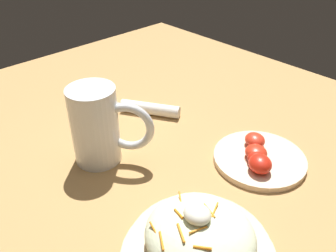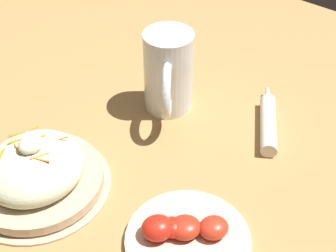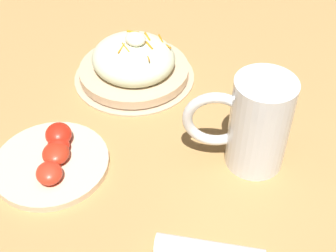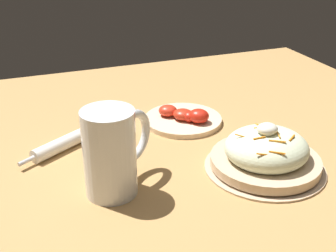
% 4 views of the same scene
% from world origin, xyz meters
% --- Properties ---
extents(ground_plane, '(1.43, 1.43, 0.00)m').
position_xyz_m(ground_plane, '(0.00, 0.00, 0.00)').
color(ground_plane, '#B2844C').
extents(salad_plate, '(0.24, 0.24, 0.10)m').
position_xyz_m(salad_plate, '(-0.16, 0.02, 0.03)').
color(salad_plate, '#D1B28E').
rests_on(salad_plate, ground_plane).
extents(beer_mug, '(0.15, 0.12, 0.16)m').
position_xyz_m(beer_mug, '(0.13, -0.01, 0.07)').
color(beer_mug, white).
rests_on(beer_mug, ground_plane).
extents(napkin_roll, '(0.17, 0.11, 0.03)m').
position_xyz_m(napkin_roll, '(0.20, -0.20, 0.01)').
color(napkin_roll, white).
rests_on(napkin_roll, ground_plane).
extents(tomato_plate, '(0.19, 0.19, 0.05)m').
position_xyz_m(tomato_plate, '(-0.10, -0.23, 0.01)').
color(tomato_plate, beige).
rests_on(tomato_plate, ground_plane).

